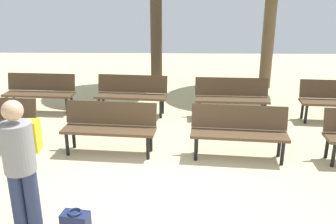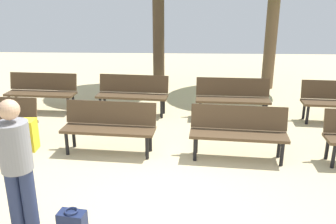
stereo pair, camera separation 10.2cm
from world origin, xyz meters
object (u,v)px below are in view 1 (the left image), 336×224
at_px(bench_r1_c0, 40,90).
at_px(bench_r1_c2, 232,96).
at_px(bench_r1_c1, 132,92).
at_px(visitor_with_backpack, 21,162).
at_px(handbag, 76,222).
at_px(bench_r0_c1, 110,125).
at_px(bench_r0_c2, 239,129).

relative_size(bench_r1_c0, bench_r1_c2, 1.00).
bearing_deg(bench_r1_c1, visitor_with_backpack, -92.77).
bearing_deg(handbag, bench_r1_c1, 87.99).
distance_m(bench_r1_c1, visitor_with_backpack, 4.46).
xyz_separation_m(bench_r0_c1, handbag, (-0.02, -2.26, -0.37)).
height_order(bench_r1_c2, handbag, bench_r1_c2).
relative_size(bench_r0_c2, bench_r1_c0, 1.01).
xyz_separation_m(bench_r0_c2, visitor_with_backpack, (-2.73, -2.16, 0.43)).
xyz_separation_m(bench_r0_c1, bench_r1_c1, (0.13, 2.07, 0.00)).
bearing_deg(handbag, visitor_with_backpack, -174.11).
bearing_deg(bench_r1_c1, bench_r1_c0, -177.27).
relative_size(bench_r1_c1, handbag, 4.76).
height_order(bench_r1_c0, handbag, bench_r1_c0).
height_order(bench_r0_c2, handbag, bench_r0_c2).
height_order(bench_r0_c2, bench_r1_c0, same).
relative_size(bench_r0_c1, handbag, 4.74).
bearing_deg(bench_r1_c2, handbag, -117.01).
height_order(visitor_with_backpack, handbag, visitor_with_backpack).
height_order(bench_r1_c0, bench_r1_c2, same).
distance_m(bench_r0_c1, bench_r0_c2, 2.20).
height_order(bench_r1_c0, visitor_with_backpack, visitor_with_backpack).
height_order(bench_r1_c1, visitor_with_backpack, visitor_with_backpack).
xyz_separation_m(bench_r0_c2, bench_r1_c1, (-2.06, 2.23, 0.00)).
distance_m(bench_r1_c0, handbag, 4.89).
distance_m(bench_r1_c0, visitor_with_backpack, 4.76).
relative_size(bench_r0_c2, handbag, 4.75).
height_order(bench_r0_c1, handbag, bench_r0_c1).
distance_m(bench_r0_c1, handbag, 2.29).
xyz_separation_m(bench_r1_c0, bench_r1_c2, (4.37, -0.33, 0.00)).
relative_size(bench_r0_c2, bench_r1_c2, 1.01).
xyz_separation_m(bench_r1_c0, visitor_with_backpack, (1.47, -4.50, 0.43)).
distance_m(bench_r0_c2, visitor_with_backpack, 3.51).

